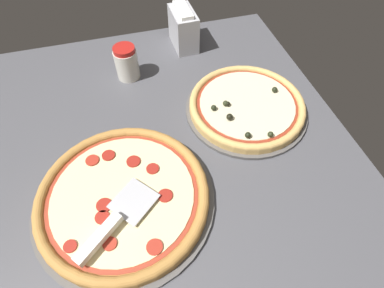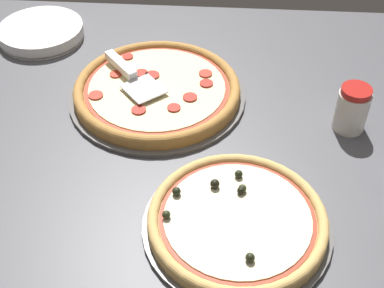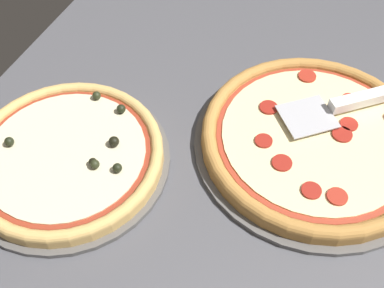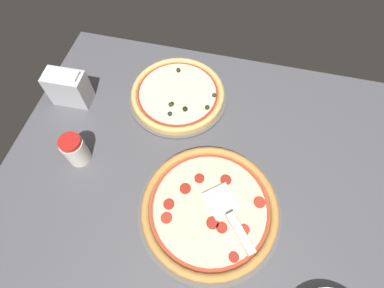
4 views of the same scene
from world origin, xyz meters
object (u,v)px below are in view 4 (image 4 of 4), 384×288
(serving_spatula, at_px, (235,225))
(napkin_holder, at_px, (68,88))
(pizza_back, at_px, (178,94))
(parmesan_shaker, at_px, (75,150))
(pizza_front, at_px, (210,208))

(serving_spatula, bearing_deg, napkin_holder, 152.66)
(pizza_back, xyz_separation_m, serving_spatula, (0.27, -0.42, 0.02))
(pizza_back, distance_m, parmesan_shaker, 0.39)
(serving_spatula, bearing_deg, pizza_back, 122.95)
(pizza_front, bearing_deg, pizza_back, 116.89)
(pizza_front, height_order, napkin_holder, napkin_holder)
(napkin_holder, bearing_deg, parmesan_shaker, -61.63)
(pizza_back, bearing_deg, parmesan_shaker, -128.93)
(serving_spatula, bearing_deg, parmesan_shaker, 167.57)
(serving_spatula, xyz_separation_m, napkin_holder, (-0.63, 0.33, 0.02))
(pizza_front, bearing_deg, napkin_holder, 152.40)
(serving_spatula, distance_m, napkin_holder, 0.71)
(serving_spatula, relative_size, napkin_holder, 1.40)
(pizza_back, distance_m, napkin_holder, 0.37)
(parmesan_shaker, bearing_deg, pizza_front, -9.92)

